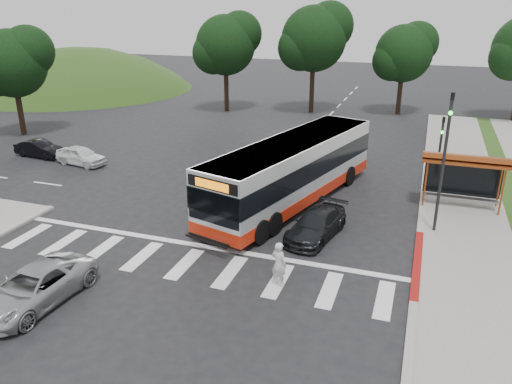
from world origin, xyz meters
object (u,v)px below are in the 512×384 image
at_px(pedestrian, 279,264).
at_px(dark_sedan, 316,224).
at_px(transit_bus, 292,172).
at_px(silver_suv_south, 34,287).

distance_m(pedestrian, dark_sedan, 4.57).
height_order(pedestrian, dark_sedan, pedestrian).
relative_size(transit_bus, pedestrian, 7.35).
relative_size(dark_sedan, silver_suv_south, 0.90).
bearing_deg(pedestrian, dark_sedan, -74.24).
bearing_deg(dark_sedan, silver_suv_south, -122.49).
relative_size(pedestrian, dark_sedan, 0.43).
xyz_separation_m(pedestrian, silver_suv_south, (-7.81, -3.99, -0.24)).
bearing_deg(pedestrian, transit_bus, -57.09).
distance_m(pedestrian, silver_suv_south, 8.77).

